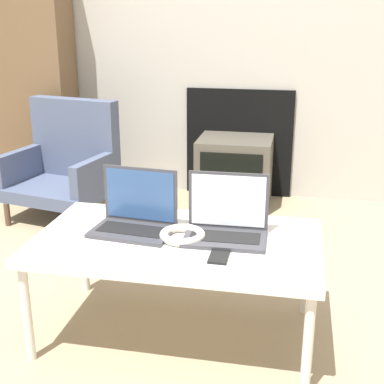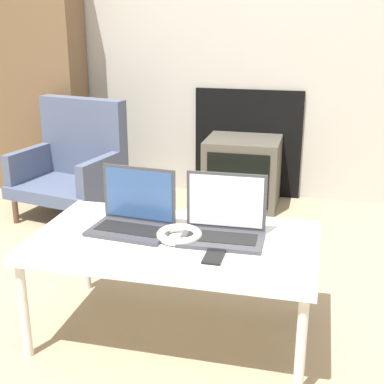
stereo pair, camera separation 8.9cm
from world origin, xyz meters
name	(u,v)px [view 2 (the right image)]	position (x,y,z in m)	size (l,w,h in m)	color
ground_plane	(166,352)	(0.00, 0.00, 0.00)	(14.00, 14.00, 0.00)	#998466
wall_back	(249,11)	(0.00, 2.05, 1.29)	(7.00, 0.08, 2.60)	#ADA89E
table	(174,246)	(0.00, 0.13, 0.40)	(1.12, 0.64, 0.43)	silver
laptop_left	(134,215)	(-0.18, 0.19, 0.49)	(0.34, 0.23, 0.25)	#38383D
laptop_right	(224,223)	(0.19, 0.19, 0.49)	(0.32, 0.21, 0.25)	#38383D
headphones	(179,235)	(0.02, 0.13, 0.45)	(0.18, 0.18, 0.03)	beige
phone	(214,257)	(0.19, -0.01, 0.44)	(0.07, 0.12, 0.01)	black
tv	(242,172)	(0.03, 1.79, 0.23)	(0.50, 0.43, 0.47)	#4C473D
armchair	(75,161)	(-1.03, 1.40, 0.34)	(0.72, 0.64, 0.75)	#47516B
bookshelf	(25,71)	(-1.60, 1.85, 0.87)	(0.85, 0.32, 1.74)	brown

